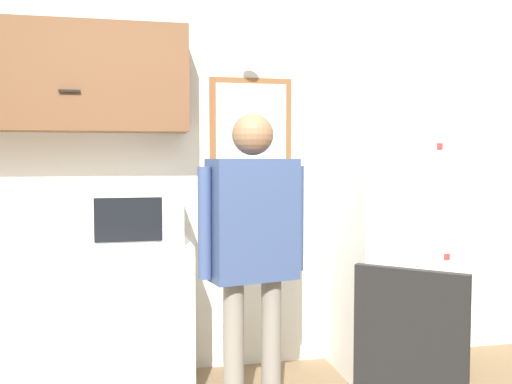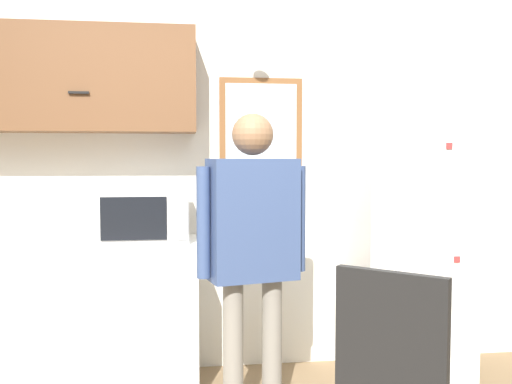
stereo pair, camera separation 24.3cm
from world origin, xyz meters
name	(u,v)px [view 1 (the left image)]	position (x,y,z in m)	size (l,w,h in m)	color
back_wall	(194,171)	(0.00, 1.92, 1.35)	(6.00, 0.06, 2.70)	silver
counter	(8,324)	(-1.13, 1.60, 0.46)	(2.14, 0.59, 0.93)	silver
upper_cabinets	(6,76)	(-1.13, 1.73, 1.92)	(2.14, 0.34, 0.65)	brown
microwave	(137,216)	(-0.38, 1.57, 1.09)	(0.54, 0.38, 0.32)	white
person	(253,235)	(0.22, 1.04, 1.03)	(0.60, 0.32, 1.67)	gray
refrigerator	(393,237)	(1.27, 1.53, 0.91)	(0.69, 0.73, 1.83)	white
window	(251,150)	(0.38, 1.88, 1.49)	(0.56, 0.05, 0.97)	brown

